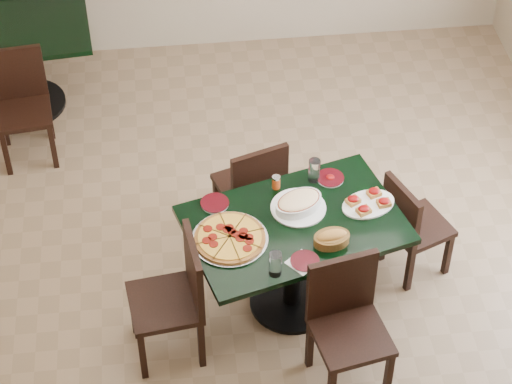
{
  "coord_description": "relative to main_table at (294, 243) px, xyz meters",
  "views": [
    {
      "loc": [
        -0.44,
        -4.43,
        5.07
      ],
      "look_at": [
        0.06,
        0.0,
        0.8
      ],
      "focal_mm": 70.0,
      "sensor_mm": 36.0,
      "label": 1
    }
  ],
  "objects": [
    {
      "name": "bruschetta_platter",
      "position": [
        0.47,
        0.1,
        0.21
      ],
      "size": [
        0.4,
        0.34,
        0.05
      ],
      "rotation": [
        0.0,
        0.0,
        0.33
      ],
      "color": "silver",
      "rests_on": "main_table"
    },
    {
      "name": "chair_right",
      "position": [
        0.8,
        0.21,
        -0.13
      ],
      "size": [
        0.48,
        0.48,
        0.79
      ],
      "rotation": [
        0.0,
        0.0,
        1.96
      ],
      "color": "black",
      "rests_on": "floor"
    },
    {
      "name": "chair_near",
      "position": [
        0.23,
        -0.57,
        -0.06
      ],
      "size": [
        0.5,
        0.5,
        0.91
      ],
      "rotation": [
        0.0,
        0.0,
        0.2
      ],
      "color": "black",
      "rests_on": "floor"
    },
    {
      "name": "side_plate_far_r",
      "position": [
        0.28,
        0.36,
        0.19
      ],
      "size": [
        0.18,
        0.18,
        0.03
      ],
      "rotation": [
        0.0,
        0.0,
        0.19
      ],
      "color": "silver",
      "rests_on": "main_table"
    },
    {
      "name": "water_glass_a",
      "position": [
        0.17,
        0.36,
        0.26
      ],
      "size": [
        0.07,
        0.07,
        0.16
      ],
      "primitive_type": "cylinder",
      "color": "white",
      "rests_on": "main_table"
    },
    {
      "name": "chair_left",
      "position": [
        -0.74,
        -0.27,
        -0.06
      ],
      "size": [
        0.47,
        0.47,
        0.9
      ],
      "rotation": [
        0.0,
        0.0,
        -1.44
      ],
      "color": "black",
      "rests_on": "floor"
    },
    {
      "name": "side_plate_far_l",
      "position": [
        -0.47,
        0.21,
        0.19
      ],
      "size": [
        0.18,
        0.18,
        0.02
      ],
      "rotation": [
        0.0,
        0.0,
        0.59
      ],
      "color": "silver",
      "rests_on": "main_table"
    },
    {
      "name": "floor",
      "position": [
        -0.27,
        0.23,
        -0.57
      ],
      "size": [
        5.5,
        5.5,
        0.0
      ],
      "primitive_type": "plane",
      "color": "#7B6247",
      "rests_on": "ground"
    },
    {
      "name": "main_table",
      "position": [
        0.0,
        0.0,
        0.0
      ],
      "size": [
        1.47,
        1.15,
        0.75
      ],
      "rotation": [
        0.0,
        0.0,
        0.27
      ],
      "color": "black",
      "rests_on": "floor"
    },
    {
      "name": "pepper_shaker",
      "position": [
        -0.07,
        0.32,
        0.23
      ],
      "size": [
        0.05,
        0.05,
        0.09
      ],
      "color": "#B85113",
      "rests_on": "main_table"
    },
    {
      "name": "bread_basket",
      "position": [
        0.19,
        -0.19,
        0.22
      ],
      "size": [
        0.24,
        0.19,
        0.09
      ],
      "rotation": [
        0.0,
        0.0,
        0.17
      ],
      "color": "brown",
      "rests_on": "main_table"
    },
    {
      "name": "lasagna_casserole",
      "position": [
        0.04,
        0.12,
        0.23
      ],
      "size": [
        0.37,
        0.34,
        0.09
      ],
      "rotation": [
        0.0,
        0.0,
        0.44
      ],
      "color": "silver",
      "rests_on": "main_table"
    },
    {
      "name": "water_glass_b",
      "position": [
        -0.17,
        -0.4,
        0.26
      ],
      "size": [
        0.07,
        0.07,
        0.16
      ],
      "primitive_type": "cylinder",
      "color": "white",
      "rests_on": "main_table"
    },
    {
      "name": "pepperoni_pizza",
      "position": [
        -0.41,
        -0.1,
        0.2
      ],
      "size": [
        0.46,
        0.46,
        0.04
      ],
      "rotation": [
        0.0,
        0.0,
        0.2
      ],
      "color": "#ABACB2",
      "rests_on": "main_table"
    },
    {
      "name": "back_chair_near",
      "position": [
        -1.78,
        1.75,
        -0.09
      ],
      "size": [
        0.45,
        0.45,
        0.87
      ],
      "rotation": [
        0.0,
        0.0,
        0.12
      ],
      "color": "black",
      "rests_on": "floor"
    },
    {
      "name": "back_table",
      "position": [
        -1.85,
        2.29,
        -0.04
      ],
      "size": [
        1.24,
        0.95,
        0.75
      ],
      "rotation": [
        0.0,
        0.0,
        0.09
      ],
      "color": "black",
      "rests_on": "floor"
    },
    {
      "name": "side_plate_near",
      "position": [
        0.01,
        -0.33,
        0.19
      ],
      "size": [
        0.17,
        0.17,
        0.02
      ],
      "rotation": [
        0.0,
        0.0,
        0.34
      ],
      "color": "silver",
      "rests_on": "main_table"
    },
    {
      "name": "napkin_setting",
      "position": [
        -0.0,
        -0.33,
        0.18
      ],
      "size": [
        0.21,
        0.21,
        0.01
      ],
      "rotation": [
        0.0,
        0.0,
        0.68
      ],
      "color": "white",
      "rests_on": "main_table"
    },
    {
      "name": "chair_far",
      "position": [
        -0.18,
        0.64,
        -0.09
      ],
      "size": [
        0.51,
        0.51,
        0.86
      ],
      "rotation": [
        0.0,
        0.0,
        3.46
      ],
      "color": "black",
      "rests_on": "floor"
    }
  ]
}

